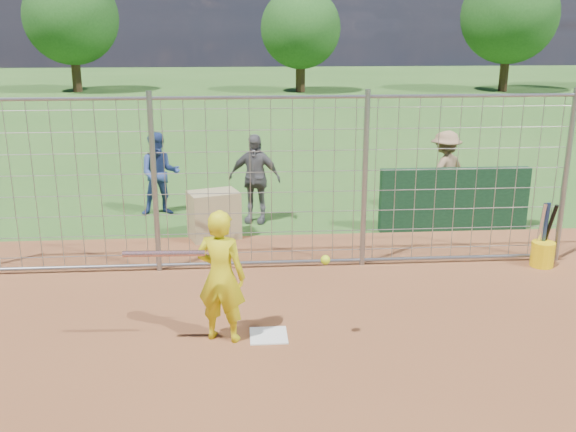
{
  "coord_description": "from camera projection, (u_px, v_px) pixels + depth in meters",
  "views": [
    {
      "loc": [
        -0.27,
        -6.89,
        3.45
      ],
      "look_at": [
        0.3,
        0.8,
        1.15
      ],
      "focal_mm": 40.0,
      "sensor_mm": 36.0,
      "label": 1
    }
  ],
  "objects": [
    {
      "name": "ground",
      "position": [
        268.0,
        329.0,
        7.59
      ],
      "size": [
        100.0,
        100.0,
        0.0
      ],
      "primitive_type": "plane",
      "color": "#2D591E",
      "rests_on": "ground"
    },
    {
      "name": "home_plate",
      "position": [
        269.0,
        336.0,
        7.4
      ],
      "size": [
        0.43,
        0.43,
        0.02
      ],
      "primitive_type": "cube",
      "color": "silver",
      "rests_on": "ground"
    },
    {
      "name": "dugout_wall",
      "position": [
        454.0,
        199.0,
        11.12
      ],
      "size": [
        2.6,
        0.2,
        1.1
      ],
      "primitive_type": "cube",
      "color": "#11381E",
      "rests_on": "ground"
    },
    {
      "name": "batter",
      "position": [
        221.0,
        276.0,
        7.13
      ],
      "size": [
        0.65,
        0.52,
        1.54
      ],
      "primitive_type": "imported",
      "rotation": [
        0.0,
        0.0,
        2.83
      ],
      "color": "yellow",
      "rests_on": "ground"
    },
    {
      "name": "bystander_a",
      "position": [
        160.0,
        174.0,
        11.98
      ],
      "size": [
        0.83,
        0.69,
        1.56
      ],
      "primitive_type": "imported",
      "rotation": [
        0.0,
        0.0,
        0.13
      ],
      "color": "navy",
      "rests_on": "ground"
    },
    {
      "name": "bystander_b",
      "position": [
        255.0,
        178.0,
        11.51
      ],
      "size": [
        1.02,
        0.65,
        1.62
      ],
      "primitive_type": "imported",
      "rotation": [
        0.0,
        0.0,
        -0.28
      ],
      "color": "#545659",
      "rests_on": "ground"
    },
    {
      "name": "bystander_c",
      "position": [
        445.0,
        172.0,
        12.18
      ],
      "size": [
        1.16,
        1.03,
        1.56
      ],
      "primitive_type": "imported",
      "rotation": [
        0.0,
        0.0,
        3.72
      ],
      "color": "#9C7655",
      "rests_on": "ground"
    },
    {
      "name": "equipment_bin",
      "position": [
        214.0,
        215.0,
        10.73
      ],
      "size": [
        0.93,
        0.78,
        0.8
      ],
      "primitive_type": "cube",
      "rotation": [
        0.0,
        0.0,
        0.33
      ],
      "color": "tan",
      "rests_on": "ground"
    },
    {
      "name": "equipment_in_play",
      "position": [
        204.0,
        255.0,
        6.76
      ],
      "size": [
        2.2,
        0.16,
        0.22
      ],
      "color": "silver",
      "rests_on": "ground"
    },
    {
      "name": "bucket_with_bats",
      "position": [
        543.0,
        251.0,
        9.5
      ],
      "size": [
        0.34,
        0.37,
        0.98
      ],
      "color": "yellow",
      "rests_on": "ground"
    },
    {
      "name": "backstop_fence",
      "position": [
        261.0,
        185.0,
        9.14
      ],
      "size": [
        9.08,
        0.08,
        2.6
      ],
      "color": "gray",
      "rests_on": "ground"
    },
    {
      "name": "tree_line",
      "position": [
        303.0,
        20.0,
        33.64
      ],
      "size": [
        44.66,
        6.72,
        6.48
      ],
      "color": "#3F2B19",
      "rests_on": "ground"
    }
  ]
}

